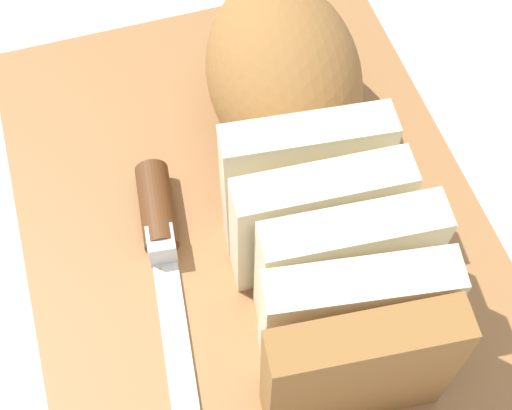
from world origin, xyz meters
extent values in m
plane|color=beige|center=(0.00, 0.00, 0.00)|extent=(3.00, 3.00, 0.00)
cube|color=#9E6B3D|center=(0.00, 0.00, 0.01)|extent=(0.43, 0.31, 0.02)
ellipsoid|color=#996633|center=(-0.08, 0.05, 0.08)|extent=(0.17, 0.12, 0.11)
cube|color=beige|center=(0.01, 0.03, 0.08)|extent=(0.04, 0.11, 0.11)
cube|color=beige|center=(0.04, 0.03, 0.08)|extent=(0.04, 0.11, 0.11)
cube|color=beige|center=(0.07, 0.03, 0.08)|extent=(0.04, 0.11, 0.11)
cube|color=beige|center=(0.10, 0.03, 0.08)|extent=(0.05, 0.11, 0.11)
cube|color=#996633|center=(0.13, 0.02, 0.08)|extent=(0.04, 0.11, 0.11)
cube|color=silver|center=(0.10, -0.08, 0.02)|extent=(0.19, 0.04, 0.00)
cylinder|color=#593319|center=(-0.03, -0.06, 0.03)|extent=(0.07, 0.03, 0.02)
cube|color=silver|center=(0.00, -0.07, 0.03)|extent=(0.02, 0.02, 0.02)
sphere|color=tan|center=(-0.01, 0.02, 0.03)|extent=(0.00, 0.00, 0.00)
sphere|color=tan|center=(-0.01, 0.06, 0.02)|extent=(0.00, 0.00, 0.00)
sphere|color=tan|center=(0.01, -0.07, 0.02)|extent=(0.00, 0.00, 0.00)
camera|label=1|loc=(0.26, -0.08, 0.48)|focal=53.69mm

